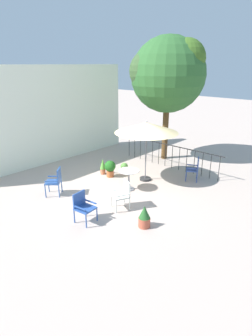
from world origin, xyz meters
TOP-DOWN VIEW (x-y plane):
  - ground_plane at (0.00, 0.00)m, footprint 60.00×60.00m
  - villa_facade at (0.00, 4.42)m, footprint 8.65×0.30m
  - terrace_railing at (3.05, 0.00)m, footprint 0.03×4.99m
  - shade_tree at (3.98, 0.89)m, footprint 3.41×3.25m
  - patio_umbrella_0 at (1.23, -0.16)m, footprint 2.35×2.35m
  - cafe_table_0 at (0.14, -0.28)m, footprint 0.74×0.74m
  - patio_chair_0 at (2.47, -1.58)m, footprint 0.62×0.61m
  - patio_chair_1 at (-1.88, 1.27)m, footprint 0.69×0.69m
  - patio_chair_2 at (-1.01, -1.07)m, footprint 0.64×0.64m
  - patio_chair_3 at (-2.35, -0.77)m, footprint 0.55×0.55m
  - potted_plant_0 at (-1.41, -2.25)m, footprint 0.33×0.33m
  - potted_plant_1 at (0.53, 1.51)m, footprint 0.24×0.24m
  - potted_plant_2 at (1.19, 0.92)m, footprint 0.31×0.31m
  - potted_plant_3 at (0.53, 1.08)m, footprint 0.45×0.45m

SIDE VIEW (x-z plane):
  - ground_plane at x=0.00m, z-range 0.00..0.00m
  - potted_plant_2 at x=1.19m, z-range 0.03..0.48m
  - potted_plant_0 at x=-1.41m, z-range -0.01..0.64m
  - potted_plant_1 at x=0.53m, z-range 0.01..0.66m
  - potted_plant_3 at x=0.53m, z-range 0.05..0.72m
  - patio_chair_3 at x=-2.35m, z-range 0.07..0.94m
  - cafe_table_0 at x=0.14m, z-range 0.14..0.88m
  - patio_chair_2 at x=-1.01m, z-range 0.06..0.97m
  - patio_chair_0 at x=2.47m, z-range 0.06..0.98m
  - patio_chair_1 at x=-1.88m, z-range 0.07..1.04m
  - terrace_railing at x=3.05m, z-range 0.17..1.19m
  - patio_umbrella_0 at x=1.23m, z-range 0.90..3.23m
  - villa_facade at x=0.00m, z-range 0.00..4.24m
  - shade_tree at x=3.98m, z-range 1.11..6.56m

